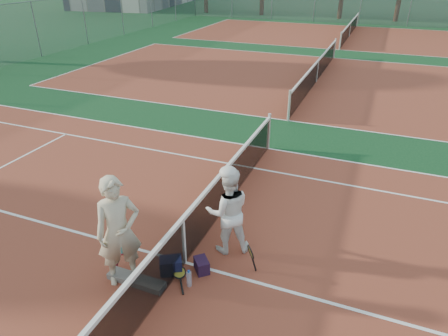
% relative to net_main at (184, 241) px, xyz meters
% --- Properties ---
extents(ground, '(130.00, 130.00, 0.00)m').
position_rel_net_main_xyz_m(ground, '(0.00, 0.00, -0.51)').
color(ground, '#0F391B').
rests_on(ground, ground).
extents(court_main, '(23.77, 10.97, 0.01)m').
position_rel_net_main_xyz_m(court_main, '(0.00, 0.00, -0.51)').
color(court_main, brown).
rests_on(court_main, ground).
extents(court_far_a, '(23.77, 10.97, 0.01)m').
position_rel_net_main_xyz_m(court_far_a, '(0.00, 13.50, -0.51)').
color(court_far_a, brown).
rests_on(court_far_a, ground).
extents(court_far_b, '(23.77, 10.97, 0.01)m').
position_rel_net_main_xyz_m(court_far_b, '(0.00, 27.00, -0.51)').
color(court_far_b, brown).
rests_on(court_far_b, ground).
extents(net_main, '(0.10, 10.98, 1.02)m').
position_rel_net_main_xyz_m(net_main, '(0.00, 0.00, 0.00)').
color(net_main, black).
rests_on(net_main, ground).
extents(net_far_a, '(0.10, 10.98, 1.02)m').
position_rel_net_main_xyz_m(net_far_a, '(0.00, 13.50, 0.00)').
color(net_far_a, black).
rests_on(net_far_a, ground).
extents(net_far_b, '(0.10, 10.98, 1.02)m').
position_rel_net_main_xyz_m(net_far_b, '(0.00, 27.00, 0.00)').
color(net_far_b, black).
rests_on(net_far_b, ground).
extents(fence_back, '(32.00, 0.06, 3.00)m').
position_rel_net_main_xyz_m(fence_back, '(0.00, 34.00, 0.99)').
color(fence_back, slate).
rests_on(fence_back, ground).
extents(player_a, '(0.87, 0.87, 2.04)m').
position_rel_net_main_xyz_m(player_a, '(-0.79, -0.77, 0.51)').
color(player_a, beige).
rests_on(player_a, ground).
extents(player_b, '(1.06, 0.99, 1.73)m').
position_rel_net_main_xyz_m(player_b, '(0.59, 0.69, 0.36)').
color(player_b, white).
rests_on(player_b, ground).
extents(racket_red, '(0.37, 0.37, 0.56)m').
position_rel_net_main_xyz_m(racket_red, '(-0.99, -0.50, -0.23)').
color(racket_red, maroon).
rests_on(racket_red, ground).
extents(racket_black_held, '(0.31, 0.32, 0.59)m').
position_rel_net_main_xyz_m(racket_black_held, '(1.20, 0.21, -0.22)').
color(racket_black_held, black).
rests_on(racket_black_held, ground).
extents(racket_spare, '(0.56, 0.64, 0.14)m').
position_rel_net_main_xyz_m(racket_spare, '(0.07, -0.37, -0.44)').
color(racket_spare, black).
rests_on(racket_spare, ground).
extents(sports_bag_navy, '(0.47, 0.43, 0.31)m').
position_rel_net_main_xyz_m(sports_bag_navy, '(-0.11, -0.32, -0.36)').
color(sports_bag_navy, black).
rests_on(sports_bag_navy, ground).
extents(sports_bag_purple, '(0.37, 0.38, 0.26)m').
position_rel_net_main_xyz_m(sports_bag_purple, '(0.38, -0.09, -0.38)').
color(sports_bag_purple, black).
rests_on(sports_bag_purple, ground).
extents(net_cover_canvas, '(1.08, 0.26, 0.11)m').
position_rel_net_main_xyz_m(net_cover_canvas, '(-0.55, -0.79, -0.45)').
color(net_cover_canvas, '#64605A').
rests_on(net_cover_canvas, ground).
extents(water_bottle, '(0.09, 0.09, 0.30)m').
position_rel_net_main_xyz_m(water_bottle, '(0.34, -0.50, -0.36)').
color(water_bottle, silver).
rests_on(water_bottle, ground).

